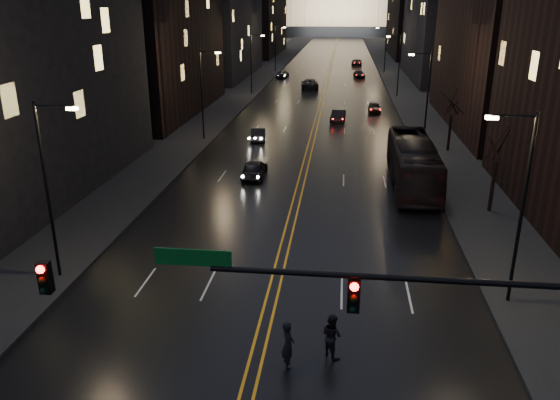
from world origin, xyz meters
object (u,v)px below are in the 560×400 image
(traffic_signal, at_px, (441,316))
(oncoming_car_b, at_px, (258,134))
(pedestrian_b, at_px, (332,335))
(oncoming_car_a, at_px, (254,169))
(pedestrian_a, at_px, (288,345))
(bus, at_px, (413,163))
(receding_car_a, at_px, (338,116))

(traffic_signal, relative_size, oncoming_car_b, 4.24)
(oncoming_car_b, bearing_deg, pedestrian_b, 95.58)
(oncoming_car_a, xyz_separation_m, oncoming_car_b, (-1.61, 12.47, -0.06))
(oncoming_car_a, distance_m, pedestrian_b, 23.98)
(oncoming_car_a, xyz_separation_m, pedestrian_a, (5.12, -23.92, 0.25))
(pedestrian_b, bearing_deg, bus, -57.76)
(receding_car_a, xyz_separation_m, pedestrian_a, (-1.22, -46.77, 0.30))
(oncoming_car_a, relative_size, oncoming_car_b, 1.06)
(pedestrian_b, bearing_deg, oncoming_car_a, -27.48)
(traffic_signal, height_order, oncoming_car_a, traffic_signal)
(oncoming_car_b, bearing_deg, bus, 128.88)
(traffic_signal, bearing_deg, bus, 84.67)
(receding_car_a, relative_size, pedestrian_a, 2.11)
(oncoming_car_a, relative_size, pedestrian_b, 2.32)
(oncoming_car_b, distance_m, pedestrian_a, 37.01)
(bus, distance_m, oncoming_car_a, 12.35)
(oncoming_car_a, bearing_deg, oncoming_car_b, -81.55)
(bus, bearing_deg, oncoming_car_a, 177.31)
(pedestrian_a, bearing_deg, bus, -30.08)
(traffic_signal, distance_m, receding_car_a, 51.17)
(traffic_signal, xyz_separation_m, bus, (2.55, 27.32, -3.32))
(oncoming_car_b, bearing_deg, oncoming_car_a, 89.66)
(traffic_signal, relative_size, pedestrian_b, 9.30)
(bus, relative_size, pedestrian_b, 6.89)
(oncoming_car_b, relative_size, pedestrian_a, 2.06)
(oncoming_car_b, relative_size, receding_car_a, 0.98)
(pedestrian_b, bearing_deg, receding_car_a, -43.31)
(receding_car_a, bearing_deg, pedestrian_a, -85.75)
(bus, relative_size, pedestrian_a, 6.48)
(bus, height_order, oncoming_car_b, bus)
(bus, height_order, pedestrian_b, bus)
(traffic_signal, xyz_separation_m, pedestrian_a, (-4.62, 4.09, -4.11))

